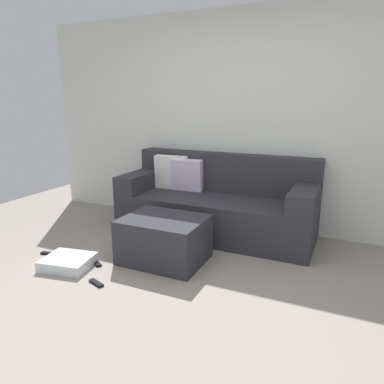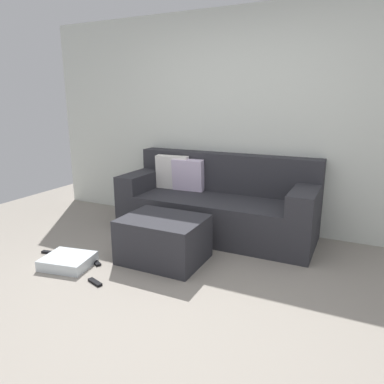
# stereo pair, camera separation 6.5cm
# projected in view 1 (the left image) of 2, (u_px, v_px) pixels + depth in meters

# --- Properties ---
(ground_plane) EXTENTS (7.24, 7.24, 0.00)m
(ground_plane) POSITION_uv_depth(u_px,v_px,m) (160.00, 311.00, 2.66)
(ground_plane) COLOR gray
(wall_back) EXTENTS (5.57, 0.10, 2.55)m
(wall_back) POSITION_uv_depth(u_px,v_px,m) (247.00, 122.00, 4.22)
(wall_back) COLOR silver
(wall_back) RESTS_ON ground_plane
(couch_sectional) EXTENTS (2.23, 0.86, 0.91)m
(couch_sectional) POSITION_uv_depth(u_px,v_px,m) (216.00, 204.00, 4.17)
(couch_sectional) COLOR #2D2D33
(couch_sectional) RESTS_ON ground_plane
(ottoman) EXTENTS (0.78, 0.61, 0.44)m
(ottoman) POSITION_uv_depth(u_px,v_px,m) (164.00, 239.00, 3.46)
(ottoman) COLOR #2D2D33
(ottoman) RESTS_ON ground_plane
(storage_bin) EXTENTS (0.49, 0.44, 0.10)m
(storage_bin) POSITION_uv_depth(u_px,v_px,m) (68.00, 262.00, 3.36)
(storage_bin) COLOR silver
(storage_bin) RESTS_ON ground_plane
(remote_near_ottoman) EXTENTS (0.17, 0.09, 0.02)m
(remote_near_ottoman) POSITION_uv_depth(u_px,v_px,m) (96.00, 283.00, 3.05)
(remote_near_ottoman) COLOR black
(remote_near_ottoman) RESTS_ON ground_plane
(remote_by_storage_bin) EXTENTS (0.17, 0.12, 0.02)m
(remote_by_storage_bin) POSITION_uv_depth(u_px,v_px,m) (96.00, 263.00, 3.43)
(remote_by_storage_bin) COLOR black
(remote_by_storage_bin) RESTS_ON ground_plane
(remote_under_side_table) EXTENTS (0.16, 0.07, 0.02)m
(remote_under_side_table) POSITION_uv_depth(u_px,v_px,m) (48.00, 253.00, 3.64)
(remote_under_side_table) COLOR black
(remote_under_side_table) RESTS_ON ground_plane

